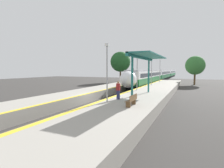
{
  "coord_description": "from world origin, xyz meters",
  "views": [
    {
      "loc": [
        9.28,
        -16.87,
        3.89
      ],
      "look_at": [
        0.59,
        2.11,
        2.13
      ],
      "focal_mm": 28.0,
      "sensor_mm": 36.0,
      "label": 1
    }
  ],
  "objects": [
    {
      "name": "ground_plane",
      "position": [
        0.0,
        0.0,
        0.0
      ],
      "size": [
        120.0,
        120.0,
        0.0
      ],
      "primitive_type": "plane",
      "color": "#383533"
    },
    {
      "name": "rail_left",
      "position": [
        -0.72,
        0.0,
        0.07
      ],
      "size": [
        0.08,
        90.0,
        0.15
      ],
      "primitive_type": "cube",
      "color": "slate",
      "rests_on": "ground_plane"
    },
    {
      "name": "rail_right",
      "position": [
        0.72,
        0.0,
        0.07
      ],
      "size": [
        0.08,
        90.0,
        0.15
      ],
      "primitive_type": "cube",
      "color": "slate",
      "rests_on": "ground_plane"
    },
    {
      "name": "train",
      "position": [
        0.0,
        44.68,
        2.16
      ],
      "size": [
        2.77,
        73.57,
        3.77
      ],
      "color": "black",
      "rests_on": "ground_plane"
    },
    {
      "name": "platform_right",
      "position": [
        4.24,
        0.0,
        0.51
      ],
      "size": [
        5.14,
        64.0,
        1.03
      ],
      "color": "#9E998E",
      "rests_on": "ground_plane"
    },
    {
      "name": "platform_left",
      "position": [
        -3.73,
        0.0,
        0.51
      ],
      "size": [
        4.11,
        64.0,
        1.03
      ],
      "color": "#9E998E",
      "rests_on": "ground_plane"
    },
    {
      "name": "platform_bench",
      "position": [
        5.09,
        -3.97,
        1.51
      ],
      "size": [
        0.44,
        1.79,
        0.89
      ],
      "color": "brown",
      "rests_on": "platform_right"
    },
    {
      "name": "person_waiting",
      "position": [
        2.94,
        -1.6,
        1.94
      ],
      "size": [
        0.36,
        0.23,
        1.76
      ],
      "color": "navy",
      "rests_on": "platform_right"
    },
    {
      "name": "railway_signal",
      "position": [
        -2.15,
        18.73,
        2.53
      ],
      "size": [
        0.28,
        0.28,
        4.11
      ],
      "color": "#59595E",
      "rests_on": "ground_plane"
    },
    {
      "name": "lamppost_near",
      "position": [
        2.52,
        -3.16,
        3.96
      ],
      "size": [
        0.36,
        0.2,
        5.09
      ],
      "color": "#9E9EA3",
      "rests_on": "platform_right"
    },
    {
      "name": "lamppost_mid",
      "position": [
        2.52,
        6.06,
        3.96
      ],
      "size": [
        0.36,
        0.2,
        5.09
      ],
      "color": "#9E9EA3",
      "rests_on": "platform_right"
    },
    {
      "name": "lamppost_far",
      "position": [
        2.52,
        15.27,
        3.96
      ],
      "size": [
        0.36,
        0.2,
        5.09
      ],
      "color": "#9E9EA3",
      "rests_on": "platform_right"
    },
    {
      "name": "lamppost_farthest",
      "position": [
        2.52,
        24.49,
        3.96
      ],
      "size": [
        0.36,
        0.2,
        5.09
      ],
      "color": "#9E9EA3",
      "rests_on": "platform_right"
    },
    {
      "name": "station_canopy",
      "position": [
        4.96,
        1.46,
        5.01
      ],
      "size": [
        2.02,
        9.59,
        4.31
      ],
      "color": "#1E6B66",
      "rests_on": "platform_right"
    },
    {
      "name": "background_tree_left",
      "position": [
        -10.67,
        32.87,
        6.17
      ],
      "size": [
        6.11,
        6.11,
        9.24
      ],
      "color": "brown",
      "rests_on": "ground_plane"
    },
    {
      "name": "background_tree_right",
      "position": [
        9.95,
        31.86,
        4.87
      ],
      "size": [
        4.72,
        4.72,
        7.25
      ],
      "color": "brown",
      "rests_on": "ground_plane"
    }
  ]
}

